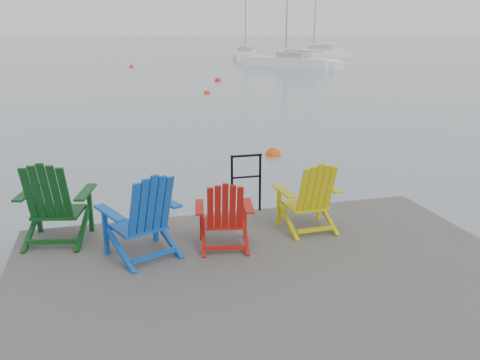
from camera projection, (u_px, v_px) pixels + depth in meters
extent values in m
plane|color=gray|center=(283.00, 330.00, 5.61)|extent=(400.00, 400.00, 0.00)
cube|color=#2B2926|center=(284.00, 298.00, 5.49)|extent=(6.00, 5.00, 0.20)
cylinder|color=black|center=(47.00, 290.00, 7.07)|extent=(0.26, 0.26, 1.20)
cylinder|color=black|center=(234.00, 268.00, 7.73)|extent=(0.26, 0.26, 1.20)
cylinder|color=black|center=(392.00, 249.00, 8.39)|extent=(0.26, 0.26, 1.20)
cylinder|color=black|center=(232.00, 184.00, 7.61)|extent=(0.04, 0.04, 0.90)
cylinder|color=black|center=(260.00, 182.00, 7.72)|extent=(0.04, 0.04, 0.90)
cylinder|color=black|center=(246.00, 156.00, 7.54)|extent=(0.48, 0.04, 0.04)
cylinder|color=black|center=(246.00, 177.00, 7.64)|extent=(0.44, 0.03, 0.03)
cube|color=#0A3A12|center=(59.00, 212.00, 6.72)|extent=(0.70, 0.65, 0.04)
cube|color=#0A3A12|center=(38.00, 210.00, 6.93)|extent=(0.07, 0.07, 0.63)
cube|color=#0A3A12|center=(90.00, 210.00, 6.95)|extent=(0.07, 0.07, 0.63)
cube|color=#0A3A12|center=(27.00, 193.00, 6.60)|extent=(0.28, 0.70, 0.03)
cube|color=#0A3A12|center=(86.00, 192.00, 6.63)|extent=(0.28, 0.70, 0.03)
cube|color=#0A3A12|center=(47.00, 194.00, 6.26)|extent=(0.60, 0.40, 0.77)
cube|color=#1048A8|center=(139.00, 227.00, 6.26)|extent=(0.73, 0.70, 0.04)
cube|color=#1048A8|center=(106.00, 231.00, 6.24)|extent=(0.07, 0.07, 0.61)
cube|color=#1048A8|center=(155.00, 219.00, 6.64)|extent=(0.07, 0.07, 0.61)
cube|color=#1048A8|center=(110.00, 213.00, 5.95)|extent=(0.38, 0.66, 0.03)
cube|color=#1048A8|center=(165.00, 200.00, 6.38)|extent=(0.38, 0.66, 0.03)
cube|color=#1048A8|center=(151.00, 207.00, 5.89)|extent=(0.60, 0.46, 0.74)
cube|color=#A8130C|center=(224.00, 223.00, 6.54)|extent=(0.55, 0.51, 0.04)
cube|color=#A8130C|center=(201.00, 221.00, 6.70)|extent=(0.05, 0.05, 0.51)
cube|color=#A8130C|center=(245.00, 220.00, 6.74)|extent=(0.05, 0.05, 0.51)
cube|color=#A8130C|center=(199.00, 207.00, 6.43)|extent=(0.20, 0.57, 0.03)
cube|color=#A8130C|center=(248.00, 206.00, 6.48)|extent=(0.20, 0.57, 0.03)
cube|color=#A8130C|center=(225.00, 208.00, 6.16)|extent=(0.48, 0.31, 0.63)
cube|color=#C4B30A|center=(305.00, 205.00, 7.09)|extent=(0.55, 0.50, 0.04)
cube|color=#C4B30A|center=(279.00, 206.00, 7.19)|extent=(0.05, 0.05, 0.56)
cube|color=#C4B30A|center=(319.00, 202.00, 7.37)|extent=(0.05, 0.05, 0.56)
cube|color=#C4B30A|center=(284.00, 191.00, 6.90)|extent=(0.15, 0.61, 0.03)
cube|color=#C4B30A|center=(329.00, 186.00, 7.10)|extent=(0.15, 0.61, 0.03)
cube|color=#C4B30A|center=(316.00, 189.00, 6.70)|extent=(0.50, 0.28, 0.69)
cube|color=white|center=(290.00, 64.00, 42.90)|extent=(6.53, 8.27, 1.10)
cube|color=#9E9EA3|center=(294.00, 56.00, 42.43)|extent=(2.69, 2.97, 0.55)
cube|color=white|center=(245.00, 56.00, 55.80)|extent=(4.79, 9.43, 1.10)
cube|color=#9E9EA3|center=(245.00, 49.00, 55.16)|extent=(2.35, 3.09, 0.55)
cube|color=white|center=(316.00, 55.00, 57.84)|extent=(7.14, 2.25, 1.10)
cube|color=#9E9EA3|center=(320.00, 48.00, 57.71)|extent=(2.19, 1.41, 0.55)
cylinder|color=gray|center=(315.00, 9.00, 56.35)|extent=(0.12, 0.12, 8.81)
sphere|color=#D84E0C|center=(273.00, 155.00, 13.30)|extent=(0.41, 0.41, 0.41)
sphere|color=red|center=(207.00, 94.00, 25.75)|extent=(0.33, 0.33, 0.33)
sphere|color=red|center=(218.00, 81.00, 31.78)|extent=(0.40, 0.40, 0.40)
sphere|color=red|center=(132.00, 67.00, 42.79)|extent=(0.39, 0.39, 0.39)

